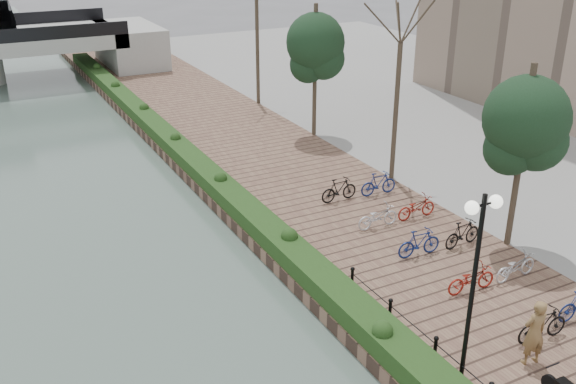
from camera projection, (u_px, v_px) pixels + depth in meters
promenade at (297, 188)px, 28.30m from camera, size 8.00×75.00×0.50m
inland_pavement at (554, 135)px, 35.08m from camera, size 24.00×75.00×0.50m
hedge at (203, 171)px, 28.67m from camera, size 1.10×56.00×0.60m
lamppost at (477, 253)px, 14.67m from camera, size 1.02×0.32×5.18m
pedestrian at (534, 332)px, 16.51m from camera, size 0.75×0.55×1.89m
bicycle_parking at (470, 257)px, 21.11m from camera, size 2.40×14.69×1.00m
street_trees at (448, 130)px, 24.71m from camera, size 3.20×37.12×6.80m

